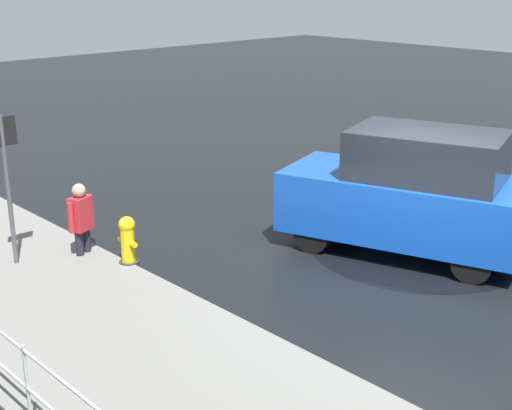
# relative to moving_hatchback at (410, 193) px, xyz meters

# --- Properties ---
(ground_plane) EXTENTS (60.00, 60.00, 0.00)m
(ground_plane) POSITION_rel_moving_hatchback_xyz_m (-0.91, 1.02, -1.03)
(ground_plane) COLOR black
(kerb_strip) EXTENTS (24.00, 3.20, 0.04)m
(kerb_strip) POSITION_rel_moving_hatchback_xyz_m (-0.91, 5.22, -1.01)
(kerb_strip) COLOR slate
(kerb_strip) RESTS_ON ground
(moving_hatchback) EXTENTS (4.24, 2.85, 2.06)m
(moving_hatchback) POSITION_rel_moving_hatchback_xyz_m (0.00, 0.00, 0.00)
(moving_hatchback) COLOR blue
(moving_hatchback) RESTS_ON ground
(fire_hydrant) EXTENTS (0.42, 0.31, 0.80)m
(fire_hydrant) POSITION_rel_moving_hatchback_xyz_m (2.70, 3.63, -0.63)
(fire_hydrant) COLOR gold
(fire_hydrant) RESTS_ON ground
(pedestrian) EXTENTS (0.35, 0.54, 1.22)m
(pedestrian) POSITION_rel_moving_hatchback_xyz_m (3.53, 3.95, -0.34)
(pedestrian) COLOR #B2262D
(pedestrian) RESTS_ON ground
(sign_post) EXTENTS (0.07, 0.44, 2.40)m
(sign_post) POSITION_rel_moving_hatchback_xyz_m (3.91, 4.94, 0.55)
(sign_post) COLOR #4C4C51
(sign_post) RESTS_ON ground
(puddle_patch) EXTENTS (3.65, 3.65, 0.01)m
(puddle_patch) POSITION_rel_moving_hatchback_xyz_m (-0.04, -0.30, -1.02)
(puddle_patch) COLOR black
(puddle_patch) RESTS_ON ground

